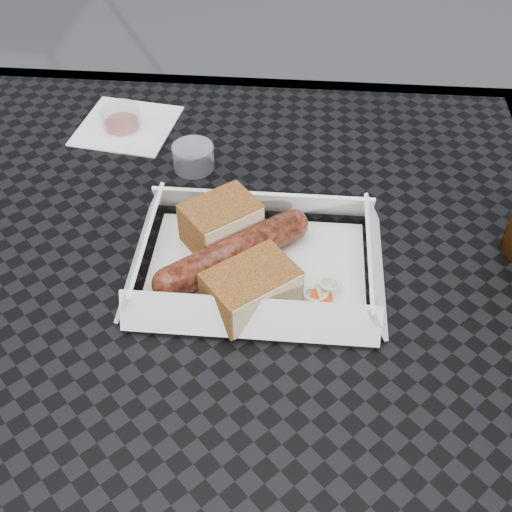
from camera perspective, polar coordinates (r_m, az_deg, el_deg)
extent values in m
cube|color=black|center=(0.66, -4.81, -2.02)|extent=(0.80, 0.80, 0.01)
cube|color=black|center=(0.97, -1.43, 14.47)|extent=(0.80, 0.03, 0.03)
cylinder|color=black|center=(1.25, -17.48, -1.02)|extent=(0.03, 0.03, 0.73)
cylinder|color=black|center=(1.20, 15.64, -3.03)|extent=(0.03, 0.03, 0.73)
cube|color=white|center=(0.66, 0.07, -1.12)|extent=(0.22, 0.15, 0.00)
cylinder|color=maroon|center=(0.65, -2.00, 0.26)|extent=(0.14, 0.12, 0.03)
sphere|color=maroon|center=(0.68, 3.25, 2.78)|extent=(0.03, 0.03, 0.03)
sphere|color=maroon|center=(0.62, -7.73, -2.49)|extent=(0.03, 0.03, 0.03)
cube|color=brown|center=(0.67, -3.13, 2.98)|extent=(0.09, 0.09, 0.05)
cube|color=brown|center=(0.61, -0.45, -2.91)|extent=(0.10, 0.10, 0.04)
cylinder|color=#FE3E0B|center=(0.64, 5.40, -3.18)|extent=(0.02, 0.02, 0.00)
torus|color=white|center=(0.63, 6.12, -3.59)|extent=(0.02, 0.02, 0.00)
cube|color=#B2D17F|center=(0.64, 6.39, -3.08)|extent=(0.02, 0.02, 0.00)
cube|color=white|center=(0.88, -11.39, 11.29)|extent=(0.14, 0.14, 0.00)
cylinder|color=maroon|center=(0.87, -11.90, 11.84)|extent=(0.05, 0.05, 0.03)
cylinder|color=silver|center=(0.79, -5.59, 8.75)|extent=(0.05, 0.05, 0.03)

